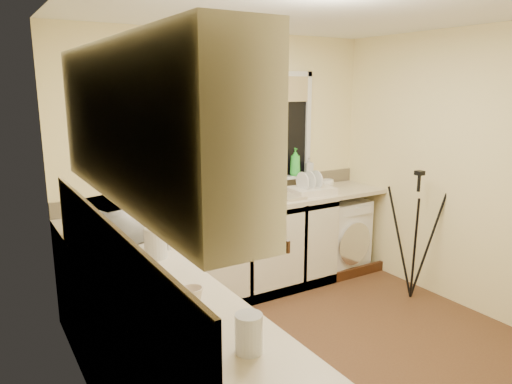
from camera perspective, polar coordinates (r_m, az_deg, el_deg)
The scene contains 32 objects.
floor at distance 3.84m, azimuth 7.48°, elevation -18.18°, with size 3.20×3.20×0.00m, color brown.
ceiling at distance 3.34m, azimuth 8.76°, elevation 20.88°, with size 3.20×3.20×0.00m, color white.
wall_back at distance 4.62m, azimuth -3.79°, elevation 3.41°, with size 3.20×3.20×0.00m, color #FFEDAA.
wall_left at distance 2.70m, azimuth -19.32°, elevation -3.94°, with size 3.00×3.00×0.00m, color #FFEDAA.
wall_right at distance 4.56m, azimuth 23.85°, elevation 2.23°, with size 3.00×3.00×0.00m, color #FFEDAA.
base_cabinet_back at distance 4.42m, azimuth -5.58°, elevation -7.71°, with size 2.55×0.60×0.86m, color silver.
base_cabinet_left at distance 2.84m, azimuth -10.37°, elevation -20.28°, with size 0.54×2.40×0.86m, color silver.
worktop_back at distance 4.43m, azimuth -1.92°, elevation -1.52°, with size 3.20×0.60×0.04m, color beige.
worktop_left at distance 2.62m, azimuth -10.76°, elevation -11.98°, with size 0.60×2.40×0.04m, color beige.
upper_cabinet at distance 2.21m, azimuth -13.77°, elevation 8.07°, with size 0.28×1.90×0.70m, color silver.
splashback_left at distance 2.45m, azimuth -17.35°, elevation -7.91°, with size 0.02×2.40×0.45m, color beige.
splashback_back at distance 4.66m, azimuth -3.67°, elevation 0.30°, with size 3.20×0.02×0.14m, color beige.
window_glass at distance 4.66m, azimuth -1.56°, elevation 7.54°, with size 1.50×0.02×1.00m, color black.
window_blind at distance 4.63m, azimuth -1.43°, elevation 12.15°, with size 1.50×0.02×0.25m, color tan.
windowsill at distance 4.69m, azimuth -1.19°, elevation 1.22°, with size 1.60×0.14×0.03m, color white.
sink at distance 4.52m, azimuth 0.28°, elevation -0.79°, with size 0.82×0.46×0.03m, color tan.
faucet at distance 4.65m, azimuth -0.88°, elevation 0.93°, with size 0.03×0.03×0.24m, color silver.
washing_machine at distance 5.25m, azimuth 9.57°, elevation -5.04°, with size 0.54×0.53×0.77m, color white.
laptop at distance 4.17m, azimuth -6.69°, elevation -1.29°, with size 0.37×0.35×0.24m.
kettle at distance 3.08m, azimuth -11.89°, elevation -5.99°, with size 0.14×0.14×0.19m, color silver.
dish_rack at distance 4.82m, azimuth 6.57°, elevation 0.19°, with size 0.43×0.33×0.07m, color silver.
tripod at distance 4.66m, azimuth 18.43°, elevation -4.96°, with size 0.60×0.60×1.22m, color black, non-canonical shape.
glass_jug at distance 2.01m, azimuth -0.87°, elevation -16.51°, with size 0.11×0.11×0.17m, color silver.
steel_jar at distance 2.58m, azimuth -11.28°, elevation -10.78°, with size 0.07×0.07×0.10m, color silver.
microwave at distance 3.50m, azimuth -16.88°, elevation -3.31°, with size 0.49×0.33×0.27m, color white.
plant_b at distance 4.52m, azimuth -3.87°, elevation 2.66°, with size 0.15×0.12×0.26m, color #999999.
plant_c at distance 4.70m, azimuth -0.51°, elevation 2.79°, with size 0.12×0.12×0.22m, color #999999.
plant_d at distance 4.80m, azimuth 2.24°, elevation 3.09°, with size 0.21×0.19×0.24m, color #999999.
soap_bottle_green at distance 4.93m, azimuth 4.70°, elevation 3.61°, with size 0.11×0.11×0.29m, color green.
soap_bottle_clear at distance 5.08m, azimuth 6.33°, elevation 3.17°, with size 0.08×0.08×0.17m, color #999999.
cup_back at distance 5.03m, azimuth 8.54°, elevation 0.90°, with size 0.13×0.13×0.10m, color white.
cup_left at distance 2.41m, azimuth -7.59°, elevation -12.31°, with size 0.11×0.11×0.10m, color #F0DAC6.
Camera 1 is at (-2.11, -2.55, 1.96)m, focal length 33.53 mm.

